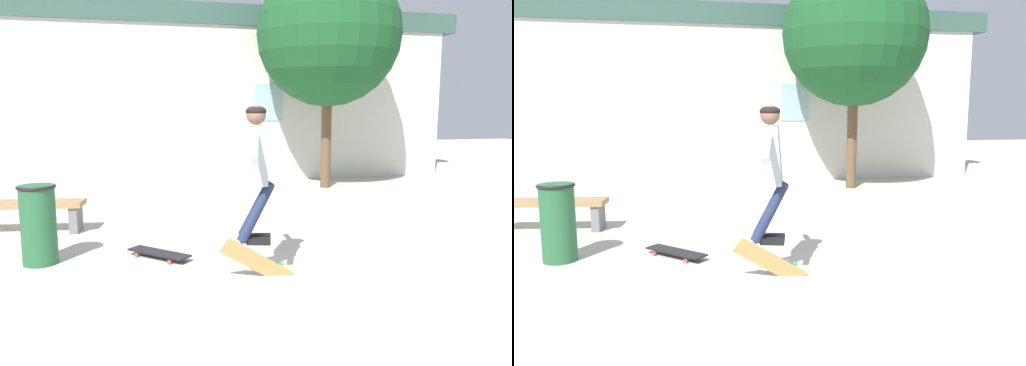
# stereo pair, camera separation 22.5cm
# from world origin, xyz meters

# --- Properties ---
(ground_plane) EXTENTS (40.00, 40.00, 0.00)m
(ground_plane) POSITION_xyz_m (0.00, 0.00, 0.00)
(ground_plane) COLOR beige
(building_backdrop) EXTENTS (15.19, 0.52, 5.39)m
(building_backdrop) POSITION_xyz_m (-0.00, 7.81, 2.21)
(building_backdrop) COLOR beige
(building_backdrop) RESTS_ON ground_plane
(tree_right) EXTENTS (3.17, 3.17, 5.01)m
(tree_right) POSITION_xyz_m (3.50, 6.31, 3.42)
(tree_right) COLOR brown
(tree_right) RESTS_ON ground_plane
(park_bench) EXTENTS (1.78, 0.68, 0.47)m
(park_bench) POSITION_xyz_m (-2.40, 3.48, 0.35)
(park_bench) COLOR #99754C
(park_bench) RESTS_ON ground_plane
(trash_bin) EXTENTS (0.44, 0.44, 0.95)m
(trash_bin) POSITION_xyz_m (-1.91, 1.85, 0.50)
(trash_bin) COLOR #235633
(trash_bin) RESTS_ON ground_plane
(skater) EXTENTS (0.47, 1.38, 1.49)m
(skater) POSITION_xyz_m (0.47, 0.81, 1.27)
(skater) COLOR #9EA8B2
(skateboard_flipping) EXTENTS (0.83, 0.18, 0.62)m
(skateboard_flipping) POSITION_xyz_m (0.45, 0.73, 0.18)
(skateboard_flipping) COLOR #AD894C
(skateboard_resting) EXTENTS (0.76, 0.77, 0.08)m
(skateboard_resting) POSITION_xyz_m (-0.54, 1.72, 0.07)
(skateboard_resting) COLOR black
(skateboard_resting) RESTS_ON ground_plane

